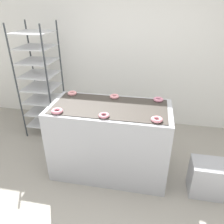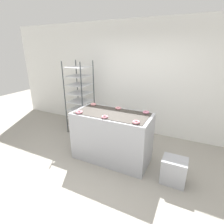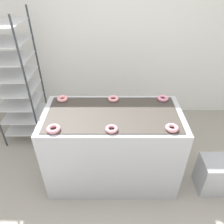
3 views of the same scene
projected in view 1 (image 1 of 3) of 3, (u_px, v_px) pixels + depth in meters
ground_plane at (100, 204)px, 2.56m from camera, size 14.00×14.00×0.00m
wall_back at (127, 47)px, 3.77m from camera, size 8.00×0.05×2.80m
fryer_machine at (110, 140)px, 2.87m from camera, size 1.50×0.74×0.99m
baking_rack_cart at (41, 81)px, 3.60m from camera, size 0.56×0.56×1.86m
glaze_bin at (207, 178)px, 2.64m from camera, size 0.40×0.32×0.44m
donut_near_left at (57, 111)px, 2.49m from camera, size 0.13×0.13×0.04m
donut_near_center at (104, 115)px, 2.40m from camera, size 0.12×0.12×0.03m
donut_near_right at (157, 119)px, 2.32m from camera, size 0.13×0.13×0.04m
donut_far_left at (72, 93)px, 2.97m from camera, size 0.12×0.12×0.04m
donut_far_center at (114, 96)px, 2.87m from camera, size 0.12×0.12×0.04m
donut_far_right at (158, 99)px, 2.78m from camera, size 0.13×0.13×0.04m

